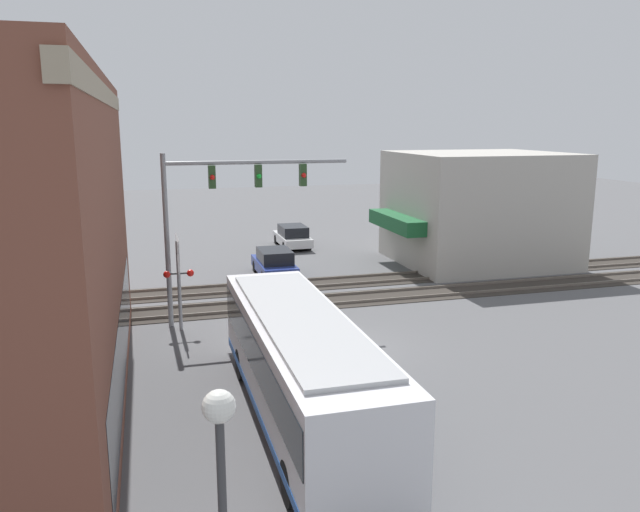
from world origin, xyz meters
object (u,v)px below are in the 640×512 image
parked_car_white (293,237)px  pedestrian_near_bus (335,339)px  parked_car_blue (274,264)px  city_bus (301,363)px  crossing_signal (179,274)px

parked_car_white → pedestrian_near_bus: pedestrian_near_bus is taller
parked_car_white → pedestrian_near_bus: 20.83m
parked_car_blue → parked_car_white: (7.76, -2.80, -0.02)m
city_bus → parked_car_white: bearing=-12.5°
city_bus → parked_car_white: (24.29, -5.40, -1.00)m
crossing_signal → pedestrian_near_bus: 7.18m
crossing_signal → parked_car_white: (15.43, -8.14, -1.62)m
city_bus → parked_car_white: city_bus is taller
parked_car_white → city_bus: bearing=167.5°
parked_car_blue → pedestrian_near_bus: bearing=177.7°
parked_car_blue → parked_car_white: 8.25m
parked_car_blue → pedestrian_near_bus: (-12.80, 0.52, 0.22)m
city_bus → parked_car_blue: (16.53, -2.60, -0.98)m
pedestrian_near_bus → city_bus: bearing=150.8°
crossing_signal → pedestrian_near_bus: crossing_signal is taller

